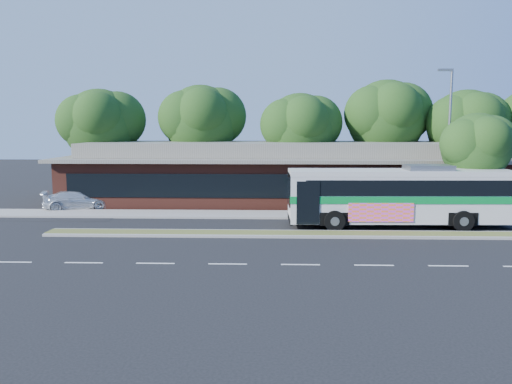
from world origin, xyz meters
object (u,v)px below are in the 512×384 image
lamp_post (448,138)px  sedan (78,200)px  transit_bus (401,192)px  sidewalk_tree (481,146)px

lamp_post → sedan: lamp_post is taller
transit_bus → sidewalk_tree: 6.26m
lamp_post → sidewalk_tree: size_ratio=1.41×
transit_bus → sedan: transit_bus is taller
transit_bus → sedan: bearing=164.2°
sidewalk_tree → sedan: bearing=173.5°
transit_bus → sedan: 21.20m
transit_bus → sidewalk_tree: sidewalk_tree is taller
transit_bus → lamp_post: bearing=38.2°
transit_bus → sedan: size_ratio=2.77×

